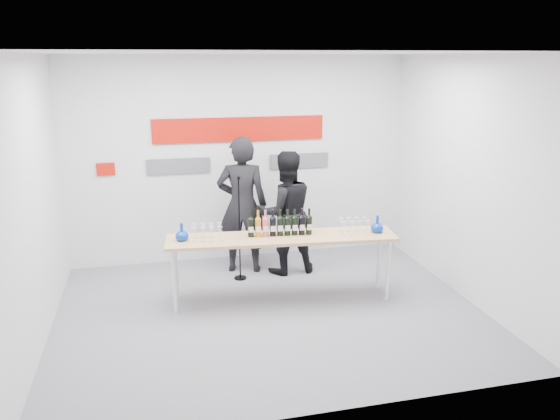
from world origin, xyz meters
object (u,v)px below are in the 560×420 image
(presenter_left, at_px, (242,205))
(presenter_right, at_px, (285,213))
(mic_stand, at_px, (240,248))
(tasting_table, at_px, (282,241))

(presenter_left, height_order, presenter_right, presenter_left)
(presenter_right, height_order, mic_stand, presenter_right)
(tasting_table, relative_size, presenter_left, 1.47)
(mic_stand, bearing_deg, presenter_right, 34.64)
(presenter_left, distance_m, presenter_right, 0.61)
(presenter_right, distance_m, mic_stand, 0.80)
(presenter_right, bearing_deg, presenter_left, -21.74)
(tasting_table, height_order, presenter_left, presenter_left)
(tasting_table, xyz_separation_m, mic_stand, (-0.40, 0.80, -0.33))
(tasting_table, bearing_deg, presenter_right, 79.33)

